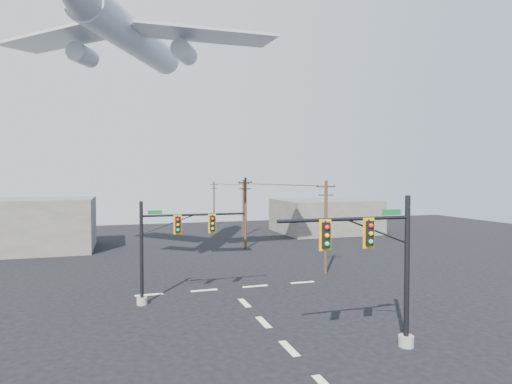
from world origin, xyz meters
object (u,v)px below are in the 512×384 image
object	(u,v)px
signal_mast_near	(382,268)
utility_pole_b	(246,212)
utility_pole_c	(243,207)
utility_pole_a	(326,225)
signal_mast_far	(166,248)
utility_pole_d	(214,202)
airliner	(134,39)

from	to	relation	value
signal_mast_near	utility_pole_b	distance (m)	30.56
utility_pole_c	utility_pole_a	bearing A→B (deg)	-91.10
signal_mast_far	utility_pole_c	bearing A→B (deg)	65.08
signal_mast_far	utility_pole_a	distance (m)	14.88
signal_mast_far	utility_pole_a	bearing A→B (deg)	17.63
signal_mast_far	utility_pole_d	world-z (taller)	utility_pole_d
utility_pole_a	utility_pole_c	size ratio (longest dim) A/B	1.01
signal_mast_near	utility_pole_a	size ratio (longest dim) A/B	0.93
utility_pole_b	airliner	bearing A→B (deg)	-153.84
utility_pole_d	airliner	world-z (taller)	airliner
signal_mast_near	airliner	distance (m)	29.74
utility_pole_a	utility_pole_b	xyz separation A→B (m)	(-3.02, 14.78, 0.13)
utility_pole_b	utility_pole_c	world-z (taller)	utility_pole_b
signal_mast_near	signal_mast_far	size ratio (longest dim) A/B	1.02
signal_mast_far	utility_pole_b	xyz separation A→B (m)	(11.15, 19.28, 0.67)
signal_mast_far	utility_pole_c	world-z (taller)	utility_pole_c
signal_mast_near	utility_pole_a	world-z (taller)	utility_pole_a
signal_mast_near	signal_mast_far	bearing A→B (deg)	129.42
signal_mast_far	airliner	xyz separation A→B (m)	(-1.56, 10.87, 17.05)
utility_pole_c	airliner	distance (m)	29.63
utility_pole_b	utility_pole_d	bearing A→B (deg)	78.95
signal_mast_near	utility_pole_d	world-z (taller)	utility_pole_d
utility_pole_c	utility_pole_d	world-z (taller)	utility_pole_c
signal_mast_near	airliner	world-z (taller)	airliner
utility_pole_c	airliner	xyz separation A→B (m)	(-15.48, -19.07, 16.56)
signal_mast_near	utility_pole_c	size ratio (longest dim) A/B	0.94
utility_pole_c	utility_pole_d	bearing A→B (deg)	92.24
utility_pole_c	utility_pole_d	size ratio (longest dim) A/B	1.05
utility_pole_c	signal_mast_far	bearing A→B (deg)	-116.60
utility_pole_b	signal_mast_far	bearing A→B (deg)	-127.36
utility_pole_a	utility_pole_d	xyz separation A→B (m)	(-1.31, 40.81, -0.24)
utility_pole_a	signal_mast_far	bearing A→B (deg)	-141.52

